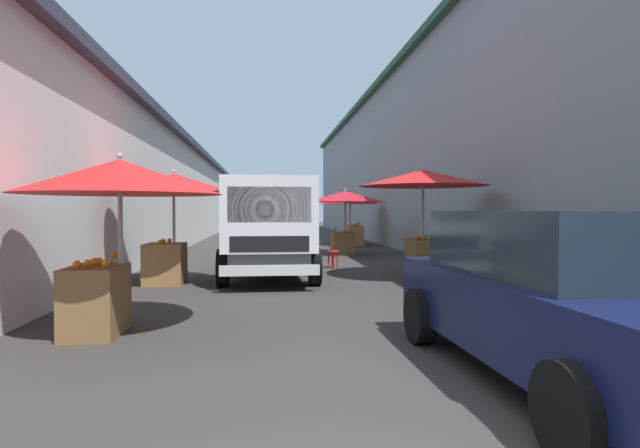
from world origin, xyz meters
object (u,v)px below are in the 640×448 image
fruit_stall_far_right (423,190)px  delivery_truck (269,230)px  fruit_stall_near_right (172,199)px  fruit_stall_near_left (345,204)px  fruit_stall_mid_lane (351,205)px  plastic_stool (333,255)px  hatchback_car (567,294)px  fruit_stall_far_left (116,195)px  vendor_by_crates (305,225)px

fruit_stall_far_right → delivery_truck: size_ratio=0.55×
fruit_stall_near_right → fruit_stall_near_left: size_ratio=0.91×
fruit_stall_mid_lane → plastic_stool: size_ratio=5.92×
hatchback_car → delivery_truck: (6.33, 2.50, 0.30)m
delivery_truck → plastic_stool: size_ratio=11.32×
fruit_stall_near_right → plastic_stool: (2.40, -3.50, -1.34)m
fruit_stall_near_right → delivery_truck: 2.01m
fruit_stall_near_left → plastic_stool: bearing=166.9°
fruit_stall_far_left → plastic_stool: (6.30, -3.44, -1.32)m
fruit_stall_mid_lane → hatchback_car: bearing=176.8°
fruit_stall_near_right → fruit_stall_far_left: bearing=-179.1°
fruit_stall_mid_lane → fruit_stall_far_right: fruit_stall_far_right is taller
vendor_by_crates → delivery_truck: bearing=171.2°
delivery_truck → fruit_stall_near_right: bearing=97.4°
fruit_stall_far_right → fruit_stall_far_left: bearing=129.5°
fruit_stall_near_left → hatchback_car: size_ratio=0.66×
fruit_stall_far_right → fruit_stall_far_left: 6.58m
fruit_stall_near_right → fruit_stall_far_right: bearing=-86.9°
fruit_stall_far_left → plastic_stool: fruit_stall_far_left is taller
fruit_stall_near_right → hatchback_car: fruit_stall_near_right is taller
plastic_stool → hatchback_car: bearing=-174.0°
fruit_stall_mid_lane → fruit_stall_far_left: (-14.49, 5.27, -0.04)m
fruit_stall_mid_lane → plastic_stool: fruit_stall_mid_lane is taller
fruit_stall_near_left → hatchback_car: 12.37m
fruit_stall_near_left → hatchback_car: bearing=180.0°
fruit_stall_far_right → hatchback_car: size_ratio=0.69×
plastic_stool → vendor_by_crates: bearing=1.1°
fruit_stall_mid_lane → fruit_stall_far_left: fruit_stall_mid_lane is taller
fruit_stall_far_left → hatchback_car: 4.93m
fruit_stall_far_right → delivery_truck: 3.35m
fruit_stall_far_right → vendor_by_crates: 9.74m
fruit_stall_near_left → vendor_by_crates: size_ratio=1.70×
delivery_truck → vendor_by_crates: delivery_truck is taller
fruit_stall_near_right → fruit_stall_near_left: bearing=-35.1°
delivery_truck → plastic_stool: bearing=-36.8°
fruit_stall_far_right → fruit_stall_far_left: fruit_stall_far_right is taller
fruit_stall_mid_lane → fruit_stall_near_left: (-4.33, 0.93, -0.03)m
fruit_stall_far_left → delivery_truck: (4.15, -1.83, -0.60)m
fruit_stall_far_left → delivery_truck: fruit_stall_far_left is taller
hatchback_car → delivery_truck: 6.81m
fruit_stall_near_left → hatchback_car: (-12.34, 0.01, -0.91)m
hatchback_car → vendor_by_crates: 15.91m
vendor_by_crates → plastic_stool: size_ratio=3.53×
fruit_stall_mid_lane → vendor_by_crates: bearing=111.9°
hatchback_car → delivery_truck: bearing=21.5°
fruit_stall_near_left → fruit_stall_mid_lane: bearing=-12.2°
fruit_stall_far_right → plastic_stool: 3.10m
hatchback_car → vendor_by_crates: size_ratio=2.57×
fruit_stall_near_left → vendor_by_crates: (3.54, 1.04, -0.78)m
fruit_stall_far_left → vendor_by_crates: bearing=-13.5°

